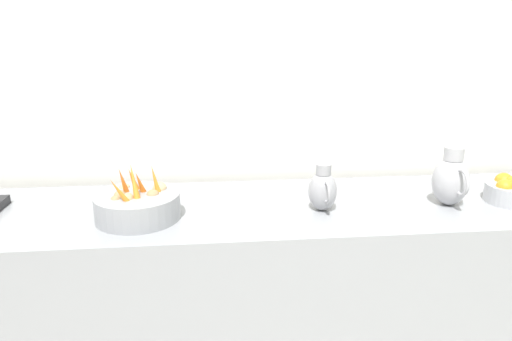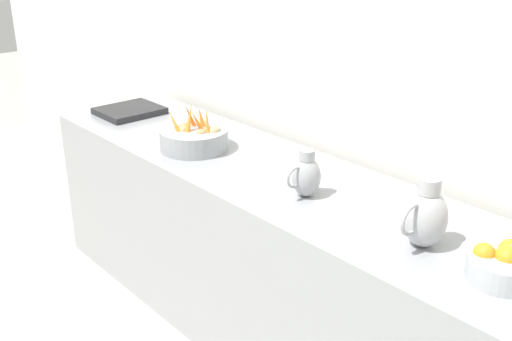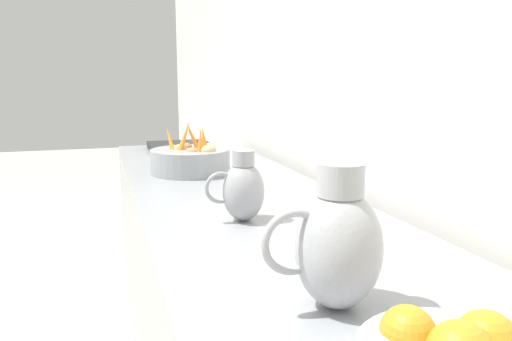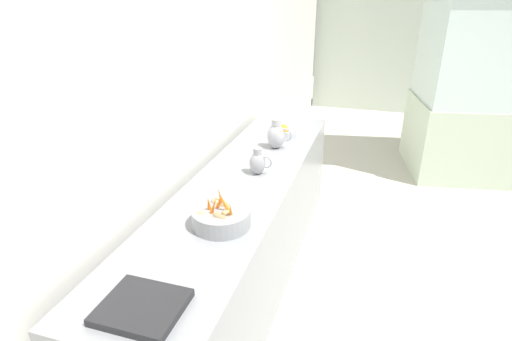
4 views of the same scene
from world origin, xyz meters
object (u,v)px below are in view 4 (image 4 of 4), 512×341
(metal_pitcher_tall, at_px, (276,135))
(glass_block_booth, at_px, (480,84))
(vegetable_colander, at_px, (221,217))
(orange_bowl, at_px, (283,132))
(metal_pitcher_short, at_px, (258,162))

(metal_pitcher_tall, xyz_separation_m, glass_block_booth, (1.88, 2.17, 0.11))
(glass_block_booth, bearing_deg, vegetable_colander, -118.26)
(orange_bowl, distance_m, metal_pitcher_tall, 0.29)
(orange_bowl, height_order, metal_pitcher_short, metal_pitcher_short)
(vegetable_colander, relative_size, glass_block_booth, 0.15)
(vegetable_colander, xyz_separation_m, metal_pitcher_tall, (-0.02, 1.30, 0.06))
(orange_bowl, height_order, metal_pitcher_tall, metal_pitcher_tall)
(vegetable_colander, relative_size, metal_pitcher_short, 1.68)
(metal_pitcher_tall, bearing_deg, orange_bowl, 91.26)
(orange_bowl, distance_m, glass_block_booth, 2.67)
(vegetable_colander, distance_m, metal_pitcher_tall, 1.31)
(metal_pitcher_short, distance_m, glass_block_booth, 3.31)
(vegetable_colander, height_order, orange_bowl, vegetable_colander)
(metal_pitcher_short, xyz_separation_m, glass_block_booth, (1.88, 2.72, 0.13))
(vegetable_colander, height_order, metal_pitcher_short, vegetable_colander)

